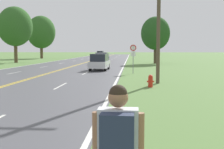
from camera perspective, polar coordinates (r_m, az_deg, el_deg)
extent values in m
cube|color=silver|center=(17.23, -10.40, -2.29)|extent=(0.12, 3.00, 0.00)
cube|color=silver|center=(26.00, -5.46, 0.27)|extent=(0.12, 3.00, 0.00)
cube|color=silver|center=(34.88, -3.02, 1.53)|extent=(0.12, 3.00, 0.00)
cube|color=silver|center=(43.81, -1.58, 2.28)|extent=(0.12, 3.00, 0.00)
cube|color=silver|center=(52.76, -0.62, 2.77)|extent=(0.12, 3.00, 0.00)
cube|color=silver|center=(61.73, 0.06, 3.12)|extent=(0.12, 3.00, 0.00)
cube|color=silver|center=(70.71, 0.57, 3.38)|extent=(0.12, 3.00, 0.00)
cube|color=silver|center=(79.69, 0.96, 3.59)|extent=(0.12, 3.00, 0.00)
cube|color=silver|center=(88.67, 1.28, 3.75)|extent=(0.12, 3.00, 0.00)
cube|color=silver|center=(97.66, 1.53, 3.88)|extent=(0.12, 3.00, 0.00)
cube|color=silver|center=(106.65, 1.75, 3.99)|extent=(0.12, 3.00, 0.00)
cube|color=silver|center=(27.91, -19.25, 0.34)|extent=(0.12, 3.00, 0.00)
cube|color=silver|center=(36.33, -13.64, 1.54)|extent=(0.12, 3.00, 0.00)
cube|color=silver|center=(44.97, -10.17, 2.27)|extent=(0.12, 3.00, 0.00)
cube|color=silver|center=(53.73, -7.81, 2.77)|extent=(0.12, 3.00, 0.00)
cube|color=silver|center=(62.56, -6.12, 3.12)|extent=(0.12, 3.00, 0.00)
cube|color=silver|center=(71.44, -4.85, 3.38)|extent=(0.12, 3.00, 0.00)
cube|color=silver|center=(80.34, -3.86, 3.59)|extent=(0.12, 3.00, 0.00)
cube|color=silver|center=(89.26, -3.06, 3.75)|extent=(0.12, 3.00, 0.00)
cube|color=silver|center=(98.19, -2.41, 3.88)|extent=(0.12, 3.00, 0.00)
cube|color=silver|center=(107.14, -1.87, 3.99)|extent=(0.12, 3.00, 0.00)
cube|color=silver|center=(3.39, 1.25, -12.36)|extent=(0.48, 0.20, 0.66)
sphere|color=#936647|center=(3.28, 1.26, -4.69)|extent=(0.24, 0.24, 0.24)
sphere|color=#2D2319|center=(3.28, 1.26, -3.97)|extent=(0.22, 0.22, 0.22)
cylinder|color=#936647|center=(3.44, -3.23, -13.28)|extent=(0.10, 0.10, 0.70)
cylinder|color=#936647|center=(3.41, 5.76, -13.47)|extent=(0.10, 0.10, 0.70)
cube|color=#232D47|center=(3.20, 1.03, -12.83)|extent=(0.38, 0.19, 0.55)
cylinder|color=red|center=(16.60, 7.82, -1.62)|extent=(0.27, 0.27, 0.56)
sphere|color=red|center=(16.57, 7.84, -0.48)|extent=(0.26, 0.26, 0.26)
cylinder|color=red|center=(16.61, 8.43, -1.41)|extent=(0.08, 0.10, 0.10)
cylinder|color=red|center=(16.59, 7.22, -1.40)|extent=(0.08, 0.10, 0.10)
cylinder|color=gray|center=(25.61, 4.32, 3.08)|extent=(0.07, 0.07, 2.60)
cylinder|color=white|center=(25.57, 4.33, 5.42)|extent=(0.60, 0.02, 0.60)
torus|color=red|center=(25.56, 4.33, 5.42)|extent=(0.55, 0.07, 0.55)
cube|color=white|center=(25.58, 4.32, 4.19)|extent=(0.44, 0.02, 0.44)
cylinder|color=brown|center=(18.61, 9.47, 12.54)|extent=(0.24, 0.24, 9.27)
cylinder|color=brown|center=(48.84, -18.96, 4.36)|extent=(0.56, 0.56, 3.54)
ellipsoid|color=#2D5B23|center=(48.97, -19.10, 9.21)|extent=(5.59, 5.59, 6.42)
cylinder|color=#473828|center=(44.15, 8.76, 4.03)|extent=(0.45, 0.45, 2.78)
ellipsoid|color=#234C1E|center=(44.21, 8.82, 8.28)|extent=(4.46, 4.46, 5.12)
cylinder|color=brown|center=(69.74, -14.12, 4.59)|extent=(0.67, 0.67, 3.41)
ellipsoid|color=#2D5B23|center=(69.85, -14.21, 8.35)|extent=(6.75, 6.75, 7.76)
cylinder|color=black|center=(28.27, -1.35, 1.33)|extent=(0.22, 0.67, 0.66)
cylinder|color=black|center=(28.52, -4.47, 1.35)|extent=(0.22, 0.67, 0.66)
cylinder|color=black|center=(30.90, -0.70, 1.66)|extent=(0.22, 0.67, 0.66)
cylinder|color=black|center=(31.13, -3.56, 1.67)|extent=(0.22, 0.67, 0.66)
cube|color=silver|center=(29.68, -2.51, 2.08)|extent=(1.92, 4.34, 0.66)
cube|color=#1E232D|center=(29.65, -2.52, 3.48)|extent=(1.66, 3.05, 0.78)
cylinder|color=black|center=(39.51, -1.11, 2.49)|extent=(0.22, 0.76, 0.76)
cylinder|color=black|center=(39.64, -3.37, 2.49)|extent=(0.22, 0.76, 0.76)
cylinder|color=black|center=(42.03, -0.89, 2.65)|extent=(0.22, 0.76, 0.76)
cylinder|color=black|center=(42.15, -3.01, 2.66)|extent=(0.22, 0.76, 0.76)
cube|color=#C1B28E|center=(40.81, -2.10, 2.97)|extent=(1.86, 4.12, 0.64)
cube|color=#1E232D|center=(40.79, -2.10, 3.96)|extent=(1.62, 2.89, 0.75)
cylinder|color=black|center=(51.19, -1.44, 3.06)|extent=(0.22, 0.68, 0.68)
cylinder|color=black|center=(51.43, -3.30, 3.06)|extent=(0.22, 0.68, 0.68)
cylinder|color=black|center=(53.75, -1.08, 3.16)|extent=(0.22, 0.68, 0.68)
cylinder|color=black|center=(53.99, -2.86, 3.17)|extent=(0.22, 0.68, 0.68)
cube|color=#A81E1E|center=(52.57, -2.17, 3.42)|extent=(2.02, 4.23, 0.63)
cube|color=#1E232D|center=(52.56, -2.17, 4.02)|extent=(1.75, 2.98, 0.47)
cylinder|color=black|center=(56.61, -1.00, 3.28)|extent=(0.21, 0.71, 0.71)
cylinder|color=black|center=(56.80, -2.56, 3.28)|extent=(0.21, 0.71, 0.71)
cylinder|color=black|center=(59.13, -0.74, 3.36)|extent=(0.21, 0.71, 0.71)
cylinder|color=black|center=(59.31, -2.23, 3.36)|extent=(0.21, 0.71, 0.71)
cube|color=navy|center=(57.95, -1.63, 3.59)|extent=(1.83, 4.11, 0.61)
cube|color=#1E232D|center=(58.10, -1.61, 4.15)|extent=(1.58, 2.27, 0.52)
cylinder|color=black|center=(85.87, -2.83, 3.91)|extent=(0.22, 0.67, 0.66)
cylinder|color=black|center=(85.63, -1.70, 3.91)|extent=(0.22, 0.67, 0.66)
cylinder|color=black|center=(83.58, -3.07, 3.87)|extent=(0.22, 0.67, 0.66)
cylinder|color=black|center=(83.33, -1.90, 3.87)|extent=(0.22, 0.67, 0.66)
cube|color=maroon|center=(84.59, -2.37, 4.10)|extent=(2.02, 3.80, 0.69)
cube|color=#1E232D|center=(84.58, -2.38, 4.57)|extent=(1.76, 2.67, 0.69)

